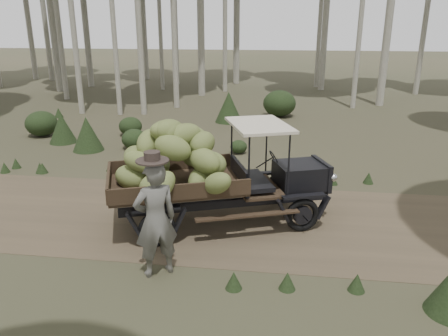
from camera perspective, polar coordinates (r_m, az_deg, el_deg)
The scene contains 5 objects.
ground at distance 9.70m, azimuth -9.13°, elevation -6.07°, with size 120.00×120.00×0.00m, color #473D2B.
dirt_track at distance 9.69m, azimuth -9.14°, elevation -6.05°, with size 70.00×4.00×0.01m, color brown.
banana_truck at distance 8.62m, azimuth -4.03°, elevation 0.46°, with size 4.74×3.11×2.31m.
farmer at distance 7.13m, azimuth -8.94°, elevation -6.54°, with size 0.85×0.79×2.12m.
undergrowth at distance 9.42m, azimuth -15.98°, elevation -3.70°, with size 23.76×23.21×1.38m.
Camera 1 is at (2.69, -8.42, 3.99)m, focal length 35.00 mm.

